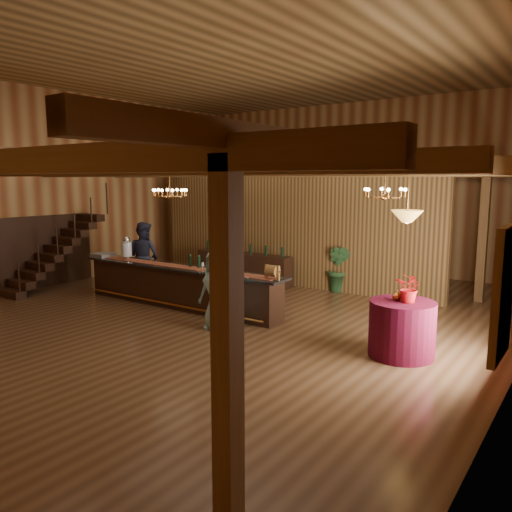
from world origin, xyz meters
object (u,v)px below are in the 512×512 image
Objects in this scene: chandelier_right at (385,192)px; guest at (217,290)px; bartender at (225,269)px; round_table at (402,329)px; staff_second at (144,256)px; backbar_shelf at (243,268)px; floor_plant at (339,269)px; beverage_dispenser at (127,248)px; raffle_drum at (272,271)px; tasting_bar at (179,286)px; pendant_lamp at (407,216)px; chandelier_left at (170,192)px.

chandelier_right is 0.50× the size of guest.
chandelier_right reaches higher than bartender.
chandelier_right is (-0.72, 0.85, 2.28)m from round_table.
chandelier_right is at bearing 176.18° from staff_second.
chandelier_right is 0.48× the size of bartender.
round_table is 1.39× the size of chandelier_right.
staff_second is (-6.74, 0.13, -1.82)m from chandelier_right.
backbar_shelf is at bearing -83.29° from bartender.
floor_plant is (0.53, 4.49, -0.17)m from guest.
backbar_shelf is 2.58m from bartender.
guest reaches higher than beverage_dispenser.
guest is (1.18, -1.73, -0.04)m from bartender.
beverage_dispenser reaches higher than floor_plant.
raffle_drum is 4.70m from staff_second.
staff_second reaches higher than tasting_bar.
pendant_lamp is at bearing -3.50° from tasting_bar.
staff_second is at bearing -146.31° from floor_plant.
beverage_dispenser is at bearing 177.69° from round_table.
chandelier_left reaches higher than bartender.
floor_plant is at bearing 40.16° from beverage_dispenser.
pendant_lamp is at bearing -51.75° from floor_plant.
chandelier_right is (5.20, -2.56, 2.33)m from backbar_shelf.
pendant_lamp is (2.82, -0.26, 1.26)m from raffle_drum.
staff_second reaches higher than guest.
bartender is (0.71, 0.86, 0.35)m from tasting_bar.
pendant_lamp is 0.56× the size of guest.
raffle_drum is 3.32m from chandelier_left.
bartender is (-1.96, 0.88, -0.30)m from raffle_drum.
staff_second is at bearing 172.53° from pendant_lamp.
beverage_dispenser is 0.19× the size of backbar_shelf.
pendant_lamp reaches higher than backbar_shelf.
guest is at bearing -22.80° from chandelier_left.
backbar_shelf is 2.90m from floor_plant.
staff_second is at bearing 172.53° from round_table.
raffle_drum is at bearing -86.03° from floor_plant.
staff_second is (-2.68, -0.16, 0.10)m from bartender.
beverage_dispenser is 0.48× the size of floor_plant.
backbar_shelf is at bearing 93.18° from chandelier_left.
pendant_lamp is at bearing -5.21° from raffle_drum.
tasting_bar is 2.14m from staff_second.
beverage_dispenser reaches higher than backbar_shelf.
round_table reaches higher than backbar_shelf.
floor_plant is (-3.07, 3.90, 0.15)m from round_table.
bartender is at bearing 40.23° from chandelier_left.
pendant_lamp is 3.99m from guest.
round_table is at bearing -3.08° from chandelier_left.
chandelier_left is 0.48× the size of bartender.
round_table is at bearing -2.31° from beverage_dispenser.
tasting_bar reaches higher than backbar_shelf.
guest is 4.53m from floor_plant.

